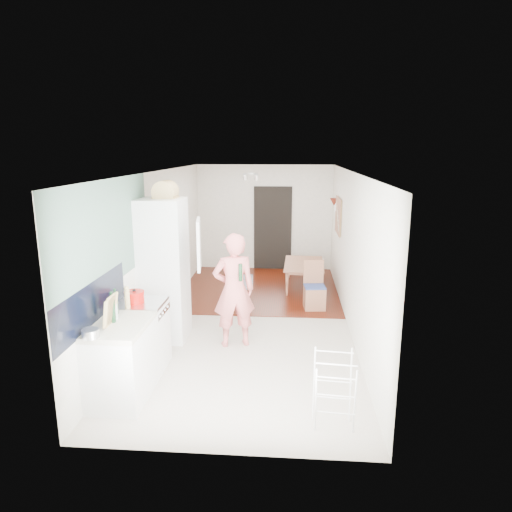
# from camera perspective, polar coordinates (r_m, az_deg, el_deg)

# --- Properties ---
(room_shell) EXTENTS (3.20, 7.00, 2.50)m
(room_shell) POSITION_cam_1_polar(r_m,az_deg,el_deg) (7.48, -0.50, 0.86)
(room_shell) COLOR white
(room_shell) RESTS_ON ground
(floor) EXTENTS (3.20, 7.00, 0.01)m
(floor) POSITION_cam_1_polar(r_m,az_deg,el_deg) (7.84, -0.48, -8.10)
(floor) COLOR beige
(floor) RESTS_ON ground
(wood_floor_overlay) EXTENTS (3.20, 3.30, 0.01)m
(wood_floor_overlay) POSITION_cam_1_polar(r_m,az_deg,el_deg) (9.58, 0.46, -4.05)
(wood_floor_overlay) COLOR #511107
(wood_floor_overlay) RESTS_ON room_shell
(sage_wall_panel) EXTENTS (0.02, 3.00, 1.30)m
(sage_wall_panel) POSITION_cam_1_polar(r_m,az_deg,el_deg) (5.81, -18.11, 2.64)
(sage_wall_panel) COLOR slate
(sage_wall_panel) RESTS_ON room_shell
(tile_splashback) EXTENTS (0.02, 1.90, 0.50)m
(tile_splashback) POSITION_cam_1_polar(r_m,az_deg,el_deg) (5.49, -19.70, -5.64)
(tile_splashback) COLOR black
(tile_splashback) RESTS_ON room_shell
(doorway_recess) EXTENTS (0.90, 0.04, 2.00)m
(doorway_recess) POSITION_cam_1_polar(r_m,az_deg,el_deg) (10.92, 2.11, 3.46)
(doorway_recess) COLOR black
(doorway_recess) RESTS_ON room_shell
(base_cabinet) EXTENTS (0.60, 0.90, 0.86)m
(base_cabinet) POSITION_cam_1_polar(r_m,az_deg,el_deg) (5.65, -16.41, -12.73)
(base_cabinet) COLOR white
(base_cabinet) RESTS_ON room_shell
(worktop) EXTENTS (0.62, 0.92, 0.06)m
(worktop) POSITION_cam_1_polar(r_m,az_deg,el_deg) (5.47, -16.72, -8.38)
(worktop) COLOR beige
(worktop) RESTS_ON room_shell
(range_cooker) EXTENTS (0.60, 0.60, 0.88)m
(range_cooker) POSITION_cam_1_polar(r_m,az_deg,el_deg) (6.29, -14.00, -9.75)
(range_cooker) COLOR white
(range_cooker) RESTS_ON room_shell
(cooker_top) EXTENTS (0.60, 0.60, 0.04)m
(cooker_top) POSITION_cam_1_polar(r_m,az_deg,el_deg) (6.13, -14.24, -5.78)
(cooker_top) COLOR silver
(cooker_top) RESTS_ON room_shell
(fridge_housing) EXTENTS (0.66, 0.66, 2.15)m
(fridge_housing) POSITION_cam_1_polar(r_m,az_deg,el_deg) (7.00, -11.47, -1.75)
(fridge_housing) COLOR white
(fridge_housing) RESTS_ON room_shell
(fridge_door) EXTENTS (0.14, 0.56, 0.70)m
(fridge_door) POSITION_cam_1_polar(r_m,az_deg,el_deg) (6.46, -7.17, 1.50)
(fridge_door) COLOR white
(fridge_door) RESTS_ON room_shell
(fridge_interior) EXTENTS (0.02, 0.52, 0.66)m
(fridge_interior) POSITION_cam_1_polar(r_m,az_deg,el_deg) (6.81, -9.14, 2.04)
(fridge_interior) COLOR white
(fridge_interior) RESTS_ON room_shell
(pinboard) EXTENTS (0.03, 0.90, 0.70)m
(pinboard) POSITION_cam_1_polar(r_m,az_deg,el_deg) (9.32, 10.27, 4.99)
(pinboard) COLOR tan
(pinboard) RESTS_ON room_shell
(pinboard_frame) EXTENTS (0.00, 0.94, 0.74)m
(pinboard_frame) POSITION_cam_1_polar(r_m,az_deg,el_deg) (9.32, 10.18, 4.99)
(pinboard_frame) COLOR #B07251
(pinboard_frame) RESTS_ON room_shell
(wall_sconce) EXTENTS (0.18, 0.18, 0.16)m
(wall_sconce) POSITION_cam_1_polar(r_m,az_deg,el_deg) (9.93, 9.72, 6.67)
(wall_sconce) COLOR maroon
(wall_sconce) RESTS_ON room_shell
(person) EXTENTS (0.84, 0.67, 2.00)m
(person) POSITION_cam_1_polar(r_m,az_deg,el_deg) (6.61, -2.79, -3.04)
(person) COLOR #E87472
(person) RESTS_ON floor
(dining_table) EXTENTS (0.71, 1.25, 0.43)m
(dining_table) POSITION_cam_1_polar(r_m,az_deg,el_deg) (9.69, 6.15, -2.63)
(dining_table) COLOR #B07251
(dining_table) RESTS_ON floor
(dining_chair) EXTENTS (0.40, 0.40, 0.88)m
(dining_chair) POSITION_cam_1_polar(r_m,az_deg,el_deg) (8.33, 7.34, -3.71)
(dining_chair) COLOR #B07251
(dining_chair) RESTS_ON floor
(stool) EXTENTS (0.29, 0.29, 0.37)m
(stool) POSITION_cam_1_polar(r_m,az_deg,el_deg) (8.53, -1.85, -5.00)
(stool) COLOR #B07251
(stool) RESTS_ON floor
(grey_drape) EXTENTS (0.43, 0.43, 0.18)m
(grey_drape) POSITION_cam_1_polar(r_m,az_deg,el_deg) (8.42, -1.73, -3.26)
(grey_drape) COLOR slate
(grey_drape) RESTS_ON stool
(drying_rack) EXTENTS (0.44, 0.41, 0.80)m
(drying_rack) POSITION_cam_1_polar(r_m,az_deg,el_deg) (5.00, 9.70, -16.38)
(drying_rack) COLOR white
(drying_rack) RESTS_ON floor
(bread_bin) EXTENTS (0.35, 0.33, 0.18)m
(bread_bin) POSITION_cam_1_polar(r_m,az_deg,el_deg) (6.87, -11.26, 7.88)
(bread_bin) COLOR #D8B373
(bread_bin) RESTS_ON fridge_housing
(red_casserole) EXTENTS (0.26, 0.26, 0.15)m
(red_casserole) POSITION_cam_1_polar(r_m,az_deg,el_deg) (6.09, -14.95, -4.98)
(red_casserole) COLOR red
(red_casserole) RESTS_ON cooker_top
(steel_pan) EXTENTS (0.23, 0.23, 0.09)m
(steel_pan) POSITION_cam_1_polar(r_m,az_deg,el_deg) (5.15, -19.99, -9.07)
(steel_pan) COLOR silver
(steel_pan) RESTS_ON worktop
(held_bottle) EXTENTS (0.05, 0.05, 0.25)m
(held_bottle) POSITION_cam_1_polar(r_m,az_deg,el_deg) (6.46, -1.96, -2.06)
(held_bottle) COLOR #173B1E
(held_bottle) RESTS_ON person
(bottle_a) EXTENTS (0.08, 0.08, 0.29)m
(bottle_a) POSITION_cam_1_polar(r_m,az_deg,el_deg) (5.47, -17.52, -6.46)
(bottle_a) COLOR #173B1E
(bottle_a) RESTS_ON worktop
(bottle_b) EXTENTS (0.07, 0.07, 0.25)m
(bottle_b) POSITION_cam_1_polar(r_m,az_deg,el_deg) (5.74, -17.16, -5.73)
(bottle_b) COLOR #173B1E
(bottle_b) RESTS_ON worktop
(bottle_c) EXTENTS (0.10, 0.10, 0.19)m
(bottle_c) POSITION_cam_1_polar(r_m,az_deg,el_deg) (5.57, -17.29, -6.64)
(bottle_c) COLOR beige
(bottle_c) RESTS_ON worktop
(pepper_mill_front) EXTENTS (0.06, 0.06, 0.20)m
(pepper_mill_front) POSITION_cam_1_polar(r_m,az_deg,el_deg) (5.92, -15.73, -5.34)
(pepper_mill_front) COLOR #D8B373
(pepper_mill_front) RESTS_ON worktop
(pepper_mill_back) EXTENTS (0.08, 0.08, 0.22)m
(pepper_mill_back) POSITION_cam_1_polar(r_m,az_deg,el_deg) (5.92, -15.82, -5.22)
(pepper_mill_back) COLOR #D8B373
(pepper_mill_back) RESTS_ON worktop
(chopping_boards) EXTENTS (0.09, 0.26, 0.34)m
(chopping_boards) POSITION_cam_1_polar(r_m,az_deg,el_deg) (5.39, -17.75, -6.48)
(chopping_boards) COLOR #D8B373
(chopping_boards) RESTS_ON worktop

